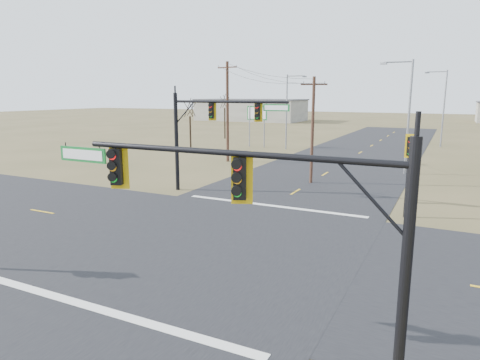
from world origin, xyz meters
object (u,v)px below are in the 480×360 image
mast_arm_far (211,122)px  streetlight_a (407,111)px  mast_arm_near (238,195)px  utility_pole_far (227,111)px  highway_sign (257,118)px  streetlight_c (288,108)px  pedestal_signal_ne (409,158)px  bare_tree_b (225,101)px  utility_pole_near (313,128)px  streetlight_b (442,104)px  bare_tree_a (190,107)px

mast_arm_far → streetlight_a: (11.34, 14.47, 0.46)m
mast_arm_near → utility_pole_far: (-16.52, 30.41, 0.82)m
highway_sign → streetlight_c: (4.60, -0.52, 1.41)m
mast_arm_near → streetlight_c: (-14.44, 42.98, 0.81)m
pedestal_signal_ne → highway_sign: bearing=126.4°
bare_tree_b → utility_pole_near: bearing=-50.6°
utility_pole_near → streetlight_b: (8.35, 31.28, 1.32)m
mast_arm_near → highway_sign: (-19.03, 43.50, -0.60)m
pedestal_signal_ne → bare_tree_b: (-30.96, 35.34, 2.53)m
streetlight_c → bare_tree_b: streetlight_c is taller
highway_sign → bare_tree_a: bearing=-117.0°
highway_sign → utility_pole_far: bearing=-76.4°
utility_pole_near → mast_arm_near: bearing=-77.4°
mast_arm_far → bare_tree_a: 22.71m
mast_arm_near → bare_tree_a: 42.28m
highway_sign → streetlight_b: 24.91m
highway_sign → streetlight_b: (22.17, 11.21, 1.80)m
mast_arm_far → streetlight_c: size_ratio=0.93×
streetlight_b → streetlight_c: bearing=-163.9°
mast_arm_near → mast_arm_far: mast_arm_far is taller
highway_sign → pedestal_signal_ne: bearing=-48.7°
highway_sign → streetlight_c: streetlight_c is taller
highway_sign → bare_tree_a: bare_tree_a is taller
utility_pole_far → streetlight_a: size_ratio=1.04×
streetlight_b → bare_tree_b: size_ratio=1.35×
utility_pole_near → streetlight_b: size_ratio=0.82×
pedestal_signal_ne → highway_sign: highway_sign is taller
pedestal_signal_ne → utility_pole_near: size_ratio=0.58×
utility_pole_near → bare_tree_a: bearing=148.9°
pedestal_signal_ne → streetlight_b: 38.51m
utility_pole_far → streetlight_c: 12.75m
utility_pole_far → streetlight_b: size_ratio=1.01×
streetlight_b → utility_pole_far: bearing=-146.6°
utility_pole_near → utility_pole_far: (-11.31, 6.98, 0.95)m
utility_pole_far → streetlight_a: 17.45m
bare_tree_b → mast_arm_far: bearing=-62.9°
mast_arm_far → utility_pole_far: 15.11m
streetlight_c → bare_tree_a: bearing=-158.5°
utility_pole_near → streetlight_c: 21.64m
mast_arm_near → utility_pole_far: utility_pole_far is taller
streetlight_c → bare_tree_a: 12.62m
bare_tree_a → streetlight_a: bearing=-8.5°
mast_arm_far → streetlight_c: bearing=80.7°
mast_arm_near → streetlight_b: size_ratio=1.01×
bare_tree_a → bare_tree_b: bearing=104.4°
highway_sign → bare_tree_a: size_ratio=0.79×
utility_pole_far → bare_tree_b: utility_pole_far is taller
pedestal_signal_ne → streetlight_b: bearing=87.2°
streetlight_b → mast_arm_far: bearing=-127.2°
streetlight_b → streetlight_c: size_ratio=1.07×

